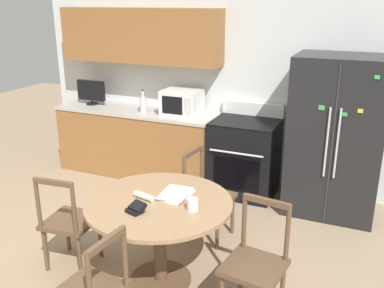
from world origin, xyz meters
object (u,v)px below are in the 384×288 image
(countertop_tv, at_px, (91,91))
(counter_bottle, at_px, (143,104))
(dining_chair_far, at_px, (207,197))
(candle_glass, at_px, (193,205))
(microwave, at_px, (182,102))
(refrigerator, at_px, (336,137))
(oven_range, at_px, (245,157))
(wallet, at_px, (136,209))
(dining_chair_left, at_px, (69,222))
(dining_chair_right, at_px, (255,264))

(countertop_tv, distance_m, counter_bottle, 0.88)
(dining_chair_far, distance_m, candle_glass, 0.96)
(microwave, bearing_deg, refrigerator, -3.04)
(oven_range, height_order, wallet, oven_range)
(candle_glass, height_order, wallet, candle_glass)
(dining_chair_left, relative_size, dining_chair_far, 1.00)
(oven_range, bearing_deg, wallet, -95.25)
(oven_range, distance_m, counter_bottle, 1.46)
(counter_bottle, xyz_separation_m, wallet, (1.15, -2.14, -0.24))
(microwave, xyz_separation_m, dining_chair_right, (1.56, -2.11, -0.62))
(counter_bottle, bearing_deg, oven_range, 2.87)
(dining_chair_far, relative_size, wallet, 5.71)
(countertop_tv, bearing_deg, dining_chair_right, -35.69)
(oven_range, bearing_deg, dining_chair_left, -114.63)
(oven_range, bearing_deg, countertop_tv, 178.99)
(dining_chair_left, relative_size, candle_glass, 9.71)
(dining_chair_far, bearing_deg, oven_range, -175.25)
(counter_bottle, xyz_separation_m, dining_chair_far, (1.31, -1.08, -0.58))
(microwave, bearing_deg, candle_glass, -63.33)
(refrigerator, height_order, oven_range, refrigerator)
(wallet, bearing_deg, microwave, 106.09)
(dining_chair_right, bearing_deg, countertop_tv, -28.18)
(dining_chair_left, height_order, dining_chair_far, same)
(counter_bottle, bearing_deg, dining_chair_far, -39.40)
(refrigerator, bearing_deg, candle_glass, -113.35)
(microwave, xyz_separation_m, wallet, (0.65, -2.25, -0.28))
(counter_bottle, height_order, wallet, counter_bottle)
(countertop_tv, bearing_deg, microwave, 0.32)
(countertop_tv, relative_size, dining_chair_right, 0.47)
(dining_chair_right, distance_m, candle_glass, 0.64)
(countertop_tv, height_order, dining_chair_far, countertop_tv)
(refrigerator, relative_size, wallet, 11.04)
(refrigerator, xyz_separation_m, oven_range, (-1.02, 0.05, -0.40))
(refrigerator, height_order, dining_chair_left, refrigerator)
(countertop_tv, relative_size, dining_chair_left, 0.47)
(refrigerator, xyz_separation_m, candle_glass, (-0.84, -1.96, -0.08))
(dining_chair_far, bearing_deg, candle_glass, 20.43)
(microwave, xyz_separation_m, counter_bottle, (-0.50, -0.11, -0.04))
(dining_chair_left, xyz_separation_m, candle_glass, (1.14, 0.09, 0.35))
(wallet, bearing_deg, oven_range, 84.75)
(microwave, bearing_deg, oven_range, -3.14)
(refrigerator, relative_size, oven_range, 1.61)
(wallet, bearing_deg, refrigerator, 60.34)
(dining_chair_right, bearing_deg, microwave, -46.01)
(oven_range, xyz_separation_m, dining_chair_right, (0.71, -2.06, -0.03))
(dining_chair_far, height_order, candle_glass, dining_chair_far)
(oven_range, xyz_separation_m, dining_chair_left, (-0.96, -2.10, -0.03))
(counter_bottle, distance_m, wallet, 2.44)
(countertop_tv, bearing_deg, refrigerator, -1.63)
(countertop_tv, distance_m, dining_chair_right, 3.66)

